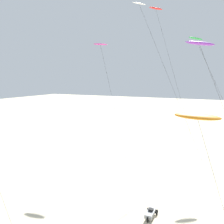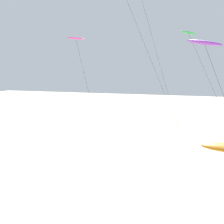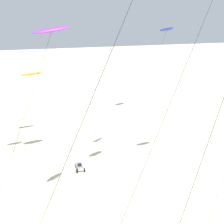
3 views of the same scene
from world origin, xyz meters
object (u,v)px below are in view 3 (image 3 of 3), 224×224
Objects in this scene: kite_purple at (51,31)px; beach_buggy at (80,167)px; kite_navy at (166,30)px; kite_orange at (31,74)px.

kite_purple reaches higher than beach_buggy.
kite_navy is at bearing 130.72° from kite_purple.
kite_orange reaches higher than beach_buggy.
kite_navy is at bearing 120.36° from beach_buggy.
kite_purple is (12.46, 1.61, 5.95)m from kite_orange.
kite_orange is 13.90m from kite_purple.
beach_buggy is at bearing -59.64° from kite_navy.
beach_buggy is (5.75, 4.61, -10.56)m from kite_orange.
kite_purple is at bearing -24.10° from beach_buggy.
kite_navy is 20.42m from kite_orange.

